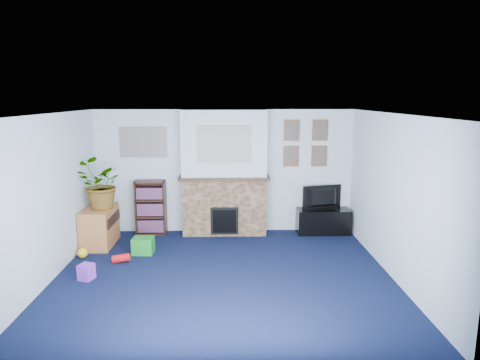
{
  "coord_description": "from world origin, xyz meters",
  "views": [
    {
      "loc": [
        0.09,
        -5.98,
        2.64
      ],
      "look_at": [
        0.27,
        0.77,
        1.32
      ],
      "focal_mm": 32.0,
      "sensor_mm": 36.0,
      "label": 1
    }
  ],
  "objects_px": {
    "tv_stand": "(323,222)",
    "television": "(324,198)",
    "sideboard": "(100,226)",
    "bookshelf": "(151,208)"
  },
  "relations": [
    {
      "from": "sideboard",
      "to": "bookshelf",
      "type": "bearing_deg",
      "value": 38.94
    },
    {
      "from": "bookshelf",
      "to": "television",
      "type": "bearing_deg",
      "value": -0.96
    },
    {
      "from": "television",
      "to": "tv_stand",
      "type": "bearing_deg",
      "value": 76.5
    },
    {
      "from": "bookshelf",
      "to": "sideboard",
      "type": "distance_m",
      "value": 1.05
    },
    {
      "from": "tv_stand",
      "to": "television",
      "type": "relative_size",
      "value": 1.27
    },
    {
      "from": "tv_stand",
      "to": "television",
      "type": "bearing_deg",
      "value": 90.0
    },
    {
      "from": "tv_stand",
      "to": "bookshelf",
      "type": "distance_m",
      "value": 3.37
    },
    {
      "from": "sideboard",
      "to": "tv_stand",
      "type": "bearing_deg",
      "value": 7.89
    },
    {
      "from": "tv_stand",
      "to": "bookshelf",
      "type": "bearing_deg",
      "value": 178.7
    },
    {
      "from": "sideboard",
      "to": "television",
      "type": "bearing_deg",
      "value": 8.16
    }
  ]
}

